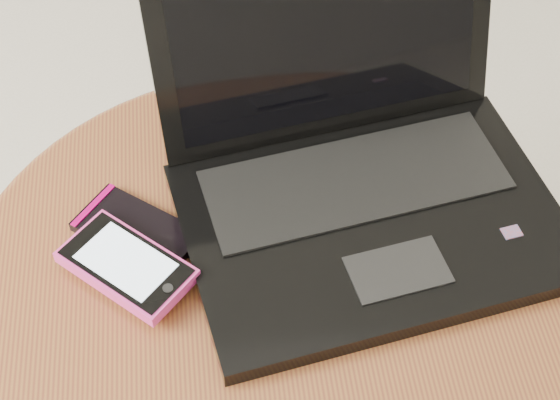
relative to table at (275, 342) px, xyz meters
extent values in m
cylinder|color=brown|center=(0.00, 0.00, 0.08)|extent=(0.55, 0.55, 0.03)
torus|color=brown|center=(0.00, 0.00, 0.08)|extent=(0.57, 0.57, 0.03)
cube|color=black|center=(0.10, 0.05, 0.11)|extent=(0.37, 0.29, 0.02)
cube|color=black|center=(0.09, 0.10, 0.12)|extent=(0.29, 0.15, 0.00)
cube|color=black|center=(0.11, -0.01, 0.12)|extent=(0.09, 0.07, 0.00)
cube|color=red|center=(0.21, 0.02, 0.12)|extent=(0.02, 0.02, 0.00)
cube|color=black|center=(0.07, 0.19, 0.21)|extent=(0.33, 0.12, 0.20)
cube|color=black|center=(0.07, 0.19, 0.22)|extent=(0.29, 0.10, 0.17)
cube|color=black|center=(-0.12, 0.07, 0.10)|extent=(0.12, 0.11, 0.01)
cube|color=#B70160|center=(-0.16, 0.10, 0.11)|extent=(0.04, 0.05, 0.00)
cube|color=#F53BA1|center=(-0.13, 0.02, 0.11)|extent=(0.13, 0.12, 0.01)
cube|color=black|center=(-0.13, 0.02, 0.12)|extent=(0.12, 0.11, 0.00)
cube|color=silver|center=(-0.13, 0.02, 0.12)|extent=(0.09, 0.09, 0.00)
cylinder|color=black|center=(-0.09, -0.01, 0.12)|extent=(0.01, 0.01, 0.00)
camera|label=1|loc=(-0.05, -0.43, 0.72)|focal=55.51mm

